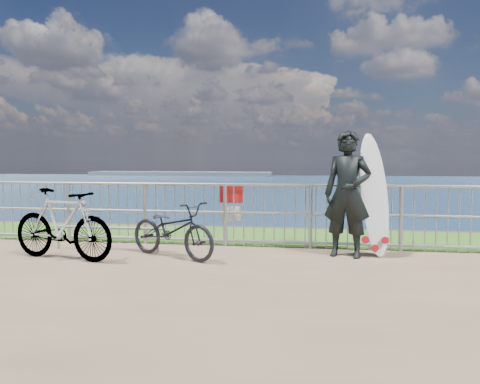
% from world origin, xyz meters
% --- Properties ---
extents(grass_strip, '(120.00, 120.00, 0.00)m').
position_xyz_m(grass_strip, '(0.00, 2.70, 0.01)').
color(grass_strip, '#31651B').
rests_on(grass_strip, ground).
extents(seascape, '(260.00, 260.00, 5.00)m').
position_xyz_m(seascape, '(-43.75, 147.49, -4.03)').
color(seascape, brown).
rests_on(seascape, ground).
extents(railing, '(10.06, 0.10, 1.13)m').
position_xyz_m(railing, '(0.01, 1.60, 0.58)').
color(railing, '#94979C').
rests_on(railing, ground).
extents(surfer, '(0.83, 0.65, 2.01)m').
position_xyz_m(surfer, '(1.58, 1.01, 1.00)').
color(surfer, black).
rests_on(surfer, ground).
extents(surfboard, '(0.68, 0.65, 1.99)m').
position_xyz_m(surfboard, '(2.01, 1.21, 0.91)').
color(surfboard, white).
rests_on(surfboard, ground).
extents(bicycle_near, '(1.78, 1.29, 0.89)m').
position_xyz_m(bicycle_near, '(-1.14, 0.50, 0.45)').
color(bicycle_near, black).
rests_on(bicycle_near, ground).
extents(bicycle_far, '(1.90, 0.89, 1.10)m').
position_xyz_m(bicycle_far, '(-2.77, 0.09, 0.55)').
color(bicycle_far, black).
rests_on(bicycle_far, ground).
extents(bike_rack, '(1.99, 0.05, 0.41)m').
position_xyz_m(bike_rack, '(-2.41, 0.90, 0.34)').
color(bike_rack, '#94979C').
rests_on(bike_rack, ground).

